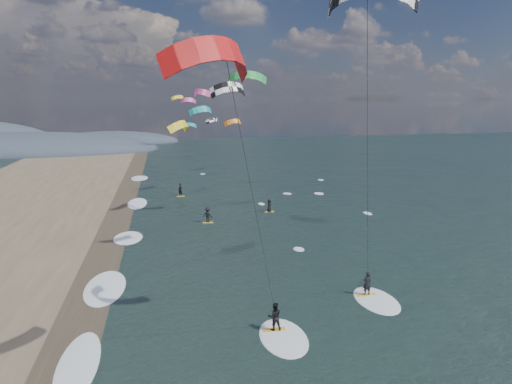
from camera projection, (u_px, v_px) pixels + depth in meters
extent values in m
cube|color=#382D23|center=(79.00, 325.00, 24.86)|extent=(3.00, 240.00, 0.00)
ellipsoid|color=#3D4756|center=(25.00, 153.00, 104.98)|extent=(64.00, 24.00, 10.00)
ellipsoid|color=#3D4756|center=(111.00, 143.00, 127.81)|extent=(40.00, 18.00, 7.00)
cube|color=gold|center=(366.00, 295.00, 28.62)|extent=(1.31, 0.39, 0.06)
imported|color=black|center=(367.00, 283.00, 28.44)|extent=(0.61, 0.42, 1.62)
ellipsoid|color=white|center=(376.00, 300.00, 27.93)|extent=(2.60, 4.20, 0.12)
cylinder|color=black|center=(367.00, 162.00, 23.33)|extent=(0.02, 0.02, 17.88)
cube|color=gold|center=(274.00, 330.00, 24.28)|extent=(1.29, 0.40, 0.06)
imported|color=black|center=(275.00, 316.00, 24.10)|extent=(0.83, 0.66, 1.63)
ellipsoid|color=white|center=(283.00, 337.00, 23.59)|extent=(2.60, 4.20, 0.12)
cylinder|color=black|center=(255.00, 210.00, 19.37)|extent=(0.02, 0.02, 14.98)
cube|color=gold|center=(208.00, 222.00, 45.43)|extent=(1.10, 0.35, 0.05)
imported|color=black|center=(208.00, 215.00, 45.25)|extent=(1.20, 1.05, 1.61)
cube|color=gold|center=(269.00, 212.00, 49.79)|extent=(1.10, 0.35, 0.05)
imported|color=black|center=(269.00, 205.00, 49.63)|extent=(0.48, 0.73, 1.49)
cube|color=gold|center=(181.00, 196.00, 57.72)|extent=(1.10, 0.35, 0.05)
imported|color=black|center=(180.00, 190.00, 57.53)|extent=(0.74, 0.73, 1.72)
ellipsoid|color=white|center=(90.00, 363.00, 21.29)|extent=(2.40, 5.40, 0.11)
ellipsoid|color=white|center=(110.00, 287.00, 29.88)|extent=(2.40, 5.40, 0.11)
ellipsoid|color=white|center=(123.00, 238.00, 40.38)|extent=(2.40, 5.40, 0.11)
ellipsoid|color=white|center=(133.00, 204.00, 53.75)|extent=(2.40, 5.40, 0.11)
ellipsoid|color=white|center=(140.00, 178.00, 70.94)|extent=(2.40, 5.40, 0.11)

